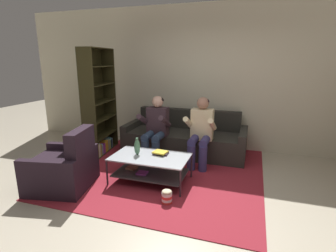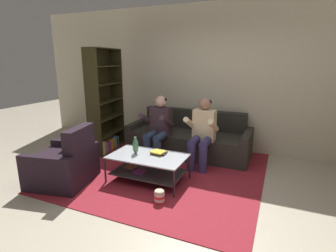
# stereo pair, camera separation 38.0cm
# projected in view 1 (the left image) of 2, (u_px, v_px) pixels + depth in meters

# --- Properties ---
(ground) EXTENTS (16.80, 16.80, 0.00)m
(ground) POSITION_uv_depth(u_px,v_px,m) (172.00, 201.00, 3.47)
(ground) COLOR #BDB29A
(back_partition) EXTENTS (8.40, 0.12, 2.90)m
(back_partition) POSITION_uv_depth(u_px,v_px,m) (208.00, 78.00, 5.38)
(back_partition) COLOR beige
(back_partition) RESTS_ON ground
(couch) EXTENTS (2.36, 0.90, 0.83)m
(couch) POSITION_uv_depth(u_px,v_px,m) (185.00, 139.00, 5.23)
(couch) COLOR #2B2A25
(couch) RESTS_ON ground
(person_seated_left) EXTENTS (0.50, 0.58, 1.18)m
(person_seated_left) POSITION_uv_depth(u_px,v_px,m) (156.00, 126.00, 4.78)
(person_seated_left) COLOR navy
(person_seated_left) RESTS_ON ground
(person_seated_right) EXTENTS (0.50, 0.58, 1.20)m
(person_seated_right) POSITION_uv_depth(u_px,v_px,m) (201.00, 129.00, 4.52)
(person_seated_right) COLOR navy
(person_seated_right) RESTS_ON ground
(coffee_table) EXTENTS (1.15, 0.68, 0.41)m
(coffee_table) POSITION_uv_depth(u_px,v_px,m) (150.00, 165.00, 3.97)
(coffee_table) COLOR #B5BBC4
(coffee_table) RESTS_ON ground
(area_rug) EXTENTS (3.13, 3.38, 0.01)m
(area_rug) POSITION_uv_depth(u_px,v_px,m) (168.00, 167.00, 4.55)
(area_rug) COLOR maroon
(area_rug) RESTS_ON ground
(vase) EXTENTS (0.09, 0.09, 0.27)m
(vase) POSITION_uv_depth(u_px,v_px,m) (137.00, 147.00, 3.97)
(vase) COLOR #467450
(vase) RESTS_ON coffee_table
(book_stack) EXTENTS (0.23, 0.21, 0.05)m
(book_stack) POSITION_uv_depth(u_px,v_px,m) (161.00, 153.00, 4.01)
(book_stack) COLOR #2D1E26
(book_stack) RESTS_ON coffee_table
(bookshelf) EXTENTS (0.41, 1.01, 2.04)m
(bookshelf) POSITION_uv_depth(u_px,v_px,m) (98.00, 113.00, 5.16)
(bookshelf) COLOR black
(bookshelf) RESTS_ON ground
(armchair) EXTENTS (0.95, 0.99, 0.89)m
(armchair) POSITION_uv_depth(u_px,v_px,m) (64.00, 168.00, 3.79)
(armchair) COLOR black
(armchair) RESTS_ON ground
(popcorn_tub) EXTENTS (0.14, 0.14, 0.19)m
(popcorn_tub) POSITION_uv_depth(u_px,v_px,m) (167.00, 197.00, 3.40)
(popcorn_tub) COLOR red
(popcorn_tub) RESTS_ON ground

